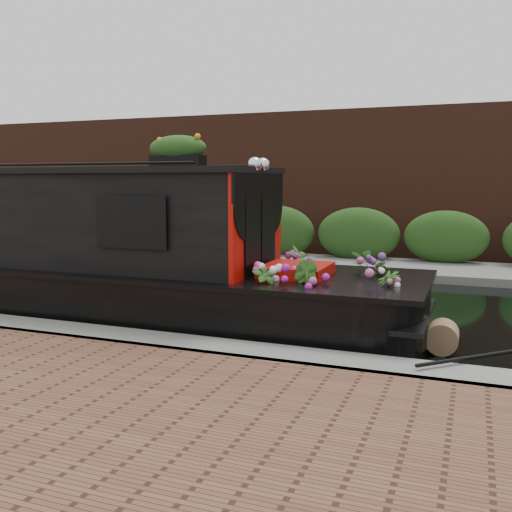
% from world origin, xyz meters
% --- Properties ---
extents(ground, '(80.00, 80.00, 0.00)m').
position_xyz_m(ground, '(0.00, 0.00, 0.00)').
color(ground, black).
rests_on(ground, ground).
extents(near_bank_coping, '(40.00, 0.60, 0.50)m').
position_xyz_m(near_bank_coping, '(0.00, -3.30, 0.00)').
color(near_bank_coping, slate).
rests_on(near_bank_coping, ground).
extents(far_bank_path, '(40.00, 2.40, 0.34)m').
position_xyz_m(far_bank_path, '(0.00, 4.20, 0.00)').
color(far_bank_path, slate).
rests_on(far_bank_path, ground).
extents(far_hedge, '(40.00, 1.10, 2.80)m').
position_xyz_m(far_hedge, '(0.00, 5.10, 0.00)').
color(far_hedge, '#234717').
rests_on(far_hedge, ground).
extents(far_brick_wall, '(40.00, 1.00, 8.00)m').
position_xyz_m(far_brick_wall, '(0.00, 7.20, 0.00)').
color(far_brick_wall, '#4A2519').
rests_on(far_brick_wall, ground).
extents(narrowboat, '(12.37, 2.21, 2.92)m').
position_xyz_m(narrowboat, '(-2.11, -1.81, 0.86)').
color(narrowboat, black).
rests_on(narrowboat, ground).
extents(rope_fender, '(0.38, 0.39, 0.38)m').
position_xyz_m(rope_fender, '(4.52, -1.81, 0.19)').
color(rope_fender, '#856246').
rests_on(rope_fender, ground).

